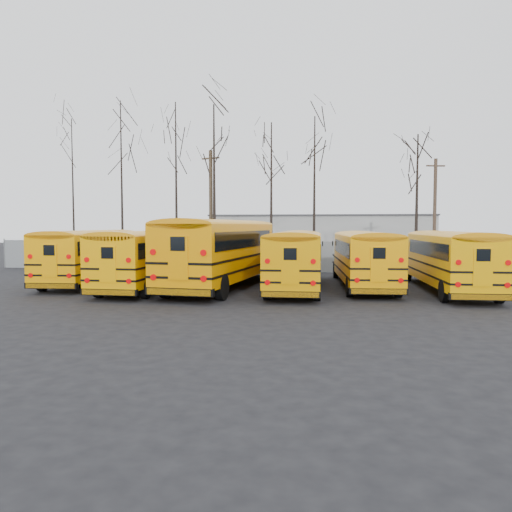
% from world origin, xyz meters
% --- Properties ---
extents(ground, '(120.00, 120.00, 0.00)m').
position_xyz_m(ground, '(0.00, 0.00, 0.00)').
color(ground, black).
rests_on(ground, ground).
extents(fence, '(40.00, 0.04, 2.00)m').
position_xyz_m(fence, '(0.00, 12.00, 1.00)').
color(fence, gray).
rests_on(fence, ground).
extents(distant_building, '(22.00, 8.00, 4.00)m').
position_xyz_m(distant_building, '(2.00, 32.00, 2.00)').
color(distant_building, '#BBBBB6').
rests_on(distant_building, ground).
extents(bus_a, '(3.11, 10.30, 2.84)m').
position_xyz_m(bus_a, '(-8.89, 3.77, 1.66)').
color(bus_a, black).
rests_on(bus_a, ground).
extents(bus_b, '(2.34, 10.16, 2.84)m').
position_xyz_m(bus_b, '(-5.10, 2.24, 1.66)').
color(bus_b, black).
rests_on(bus_b, ground).
extents(bus_c, '(3.89, 12.26, 3.38)m').
position_xyz_m(bus_c, '(-1.71, 3.04, 1.98)').
color(bus_c, black).
rests_on(bus_c, ground).
extents(bus_d, '(2.67, 10.17, 2.83)m').
position_xyz_m(bus_d, '(1.86, 2.77, 1.65)').
color(bus_d, black).
rests_on(bus_d, ground).
extents(bus_e, '(3.11, 10.14, 2.80)m').
position_xyz_m(bus_e, '(5.05, 4.19, 1.64)').
color(bus_e, black).
rests_on(bus_e, ground).
extents(bus_f, '(2.80, 10.20, 2.83)m').
position_xyz_m(bus_f, '(8.82, 3.24, 1.66)').
color(bus_f, black).
rests_on(bus_f, ground).
extents(utility_pole_left, '(1.46, 0.65, 8.55)m').
position_xyz_m(utility_pole_left, '(-5.52, 15.46, 4.39)').
color(utility_pole_left, '#483929').
rests_on(utility_pole_left, ground).
extents(utility_pole_right, '(1.39, 0.48, 7.93)m').
position_xyz_m(utility_pole_right, '(10.79, 17.94, 4.07)').
color(utility_pole_right, '#4B382A').
rests_on(utility_pole_right, ground).
extents(tree_0, '(0.26, 0.26, 11.65)m').
position_xyz_m(tree_0, '(-17.53, 17.28, 5.83)').
color(tree_0, black).
rests_on(tree_0, ground).
extents(tree_1, '(0.26, 0.26, 12.85)m').
position_xyz_m(tree_1, '(-13.20, 17.03, 6.42)').
color(tree_1, black).
rests_on(tree_1, ground).
extents(tree_2, '(0.26, 0.26, 12.72)m').
position_xyz_m(tree_2, '(-8.91, 17.66, 6.36)').
color(tree_2, black).
rests_on(tree_2, ground).
extents(tree_3, '(0.26, 0.26, 11.56)m').
position_xyz_m(tree_3, '(-4.94, 14.19, 5.78)').
color(tree_3, black).
rests_on(tree_3, ground).
extents(tree_4, '(0.26, 0.26, 10.35)m').
position_xyz_m(tree_4, '(-0.96, 15.03, 5.17)').
color(tree_4, black).
rests_on(tree_4, ground).
extents(tree_5, '(0.26, 0.26, 10.82)m').
position_xyz_m(tree_5, '(2.07, 15.73, 5.41)').
color(tree_5, black).
rests_on(tree_5, ground).
extents(tree_6, '(0.26, 0.26, 9.00)m').
position_xyz_m(tree_6, '(8.88, 13.76, 4.50)').
color(tree_6, black).
rests_on(tree_6, ground).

